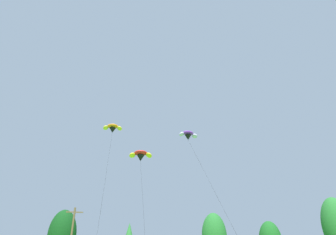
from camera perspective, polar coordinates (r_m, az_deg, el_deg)
The scene contains 4 objects.
treeline_tree_c at distance 55.28m, azimuth -20.14°, elevation -20.92°, with size 4.63×4.63×10.48m.
parafoil_kite_high_orange at distance 45.33m, azimuth -10.84°, elevation -2.08°, with size 3.08×17.96×19.95m.
parafoil_kite_mid_red_yellow at distance 43.04m, azimuth -5.40°, elevation -7.41°, with size 3.58×18.58×15.61m.
parafoil_kite_far_purple at distance 33.90m, azimuth 3.99°, elevation -3.52°, with size 3.34×10.11×14.72m.
Camera 1 is at (-4.69, -1.52, 2.83)m, focal length 31.00 mm.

